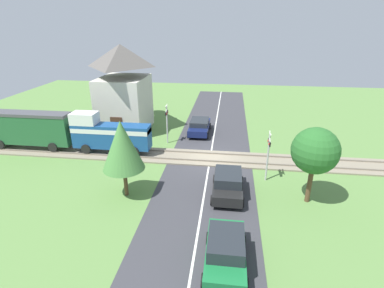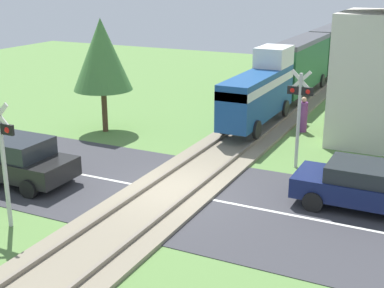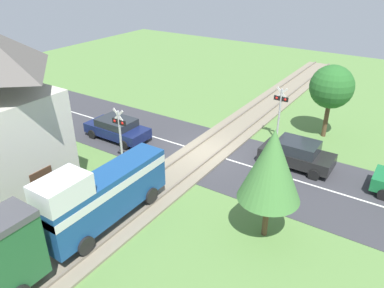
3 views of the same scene
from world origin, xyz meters
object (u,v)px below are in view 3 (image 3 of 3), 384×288
at_px(pedestrian_by_station, 68,204).
at_px(crossing_signal_east_approach, 120,132).
at_px(crossing_signal_west_approach, 280,107).
at_px(car_near_crossing, 297,154).
at_px(car_far_side, 117,128).

bearing_deg(pedestrian_by_station, crossing_signal_east_approach, -77.83).
bearing_deg(crossing_signal_west_approach, car_near_crossing, 129.97).
xyz_separation_m(car_far_side, crossing_signal_west_approach, (-8.57, -5.44, 1.49)).
xyz_separation_m(car_near_crossing, crossing_signal_west_approach, (2.15, -2.56, 1.43)).
bearing_deg(car_far_side, crossing_signal_west_approach, -147.59).
distance_m(car_far_side, crossing_signal_east_approach, 4.09).
bearing_deg(pedestrian_by_station, car_far_side, -61.92).
bearing_deg(crossing_signal_east_approach, car_far_side, -42.25).
distance_m(car_near_crossing, car_far_side, 11.09).
bearing_deg(car_near_crossing, crossing_signal_east_approach, 34.56).
xyz_separation_m(crossing_signal_east_approach, pedestrian_by_station, (-0.99, 4.57, -1.52)).
bearing_deg(pedestrian_by_station, car_near_crossing, -124.61).
xyz_separation_m(car_near_crossing, pedestrian_by_station, (6.91, 10.01, -0.09)).
bearing_deg(car_far_side, crossing_signal_east_approach, 137.75).
height_order(crossing_signal_east_approach, pedestrian_by_station, crossing_signal_east_approach).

